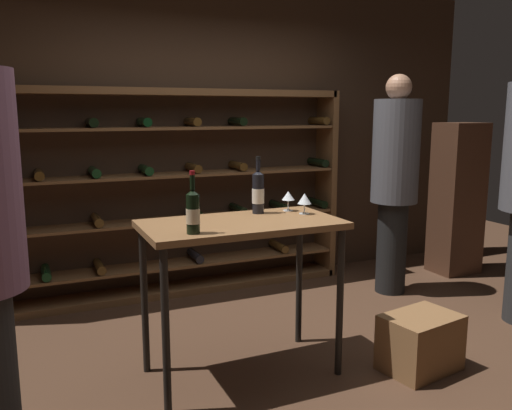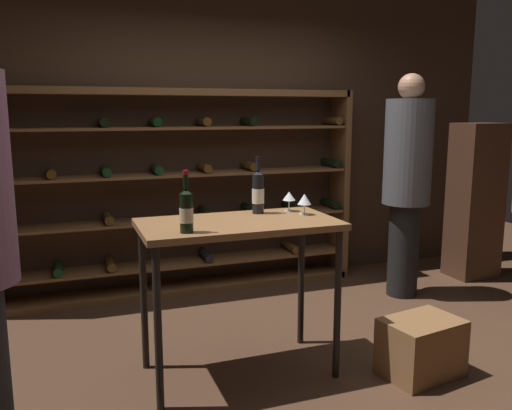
% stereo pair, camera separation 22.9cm
% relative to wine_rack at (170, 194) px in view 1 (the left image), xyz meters
% --- Properties ---
extents(ground_plane, '(9.74, 9.74, 0.00)m').
position_rel_wine_rack_xyz_m(ground_plane, '(0.38, -1.66, -0.91)').
color(ground_plane, '#472D1E').
extents(back_wall, '(5.87, 0.10, 2.85)m').
position_rel_wine_rack_xyz_m(back_wall, '(0.38, 0.21, 0.51)').
color(back_wall, '#3D2B1E').
rests_on(back_wall, ground).
extents(wine_rack, '(3.27, 0.32, 1.83)m').
position_rel_wine_rack_xyz_m(wine_rack, '(0.00, 0.00, 0.00)').
color(wine_rack, brown).
rests_on(wine_rack, ground).
extents(tasting_table, '(1.20, 0.63, 0.98)m').
position_rel_wine_rack_xyz_m(tasting_table, '(0.01, -1.66, -0.05)').
color(tasting_table, brown).
rests_on(tasting_table, ground).
extents(person_guest_khaki, '(0.41, 0.41, 1.96)m').
position_rel_wine_rack_xyz_m(person_guest_khaki, '(1.85, -0.78, 0.17)').
color(person_guest_khaki, black).
rests_on(person_guest_khaki, ground).
extents(wine_crate, '(0.53, 0.42, 0.36)m').
position_rel_wine_rack_xyz_m(wine_crate, '(1.07, -2.08, -0.73)').
color(wine_crate, brown).
rests_on(wine_crate, ground).
extents(display_cabinet, '(0.44, 0.36, 1.53)m').
position_rel_wine_rack_xyz_m(display_cabinet, '(2.84, -0.54, -0.15)').
color(display_cabinet, '#4C2D1E').
rests_on(display_cabinet, ground).
extents(wine_bottle_amber_reserve, '(0.08, 0.08, 0.34)m').
position_rel_wine_rack_xyz_m(wine_bottle_amber_reserve, '(-0.36, -1.86, 0.19)').
color(wine_bottle_amber_reserve, black).
rests_on(wine_bottle_amber_reserve, tasting_table).
extents(wine_bottle_black_capsule, '(0.08, 0.08, 0.37)m').
position_rel_wine_rack_xyz_m(wine_bottle_black_capsule, '(0.20, -1.47, 0.21)').
color(wine_bottle_black_capsule, black).
rests_on(wine_bottle_black_capsule, tasting_table).
extents(wine_glass_stemmed_right, '(0.09, 0.09, 0.13)m').
position_rel_wine_rack_xyz_m(wine_glass_stemmed_right, '(0.42, -1.47, 0.17)').
color(wine_glass_stemmed_right, silver).
rests_on(wine_glass_stemmed_right, tasting_table).
extents(wine_glass_stemmed_center, '(0.09, 0.09, 0.14)m').
position_rel_wine_rack_xyz_m(wine_glass_stemmed_center, '(0.47, -1.61, 0.17)').
color(wine_glass_stemmed_center, silver).
rests_on(wine_glass_stemmed_center, tasting_table).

